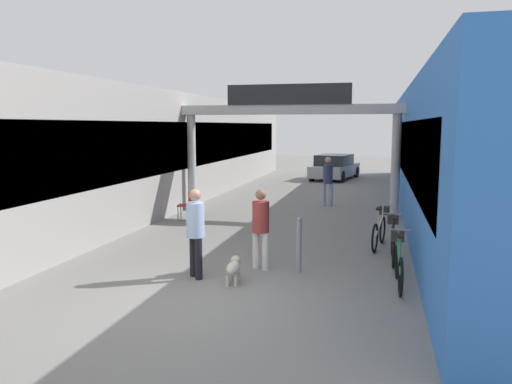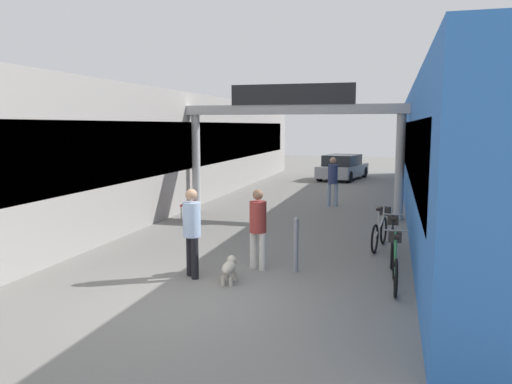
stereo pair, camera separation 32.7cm
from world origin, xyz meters
The scene contains 14 objects.
ground_plane centered at (0.00, 0.00, 0.00)m, with size 80.00×80.00×0.00m, color gray.
storefront_left centered at (-5.09, 11.00, 2.00)m, with size 3.00×26.00×4.00m.
storefront_right centered at (5.09, 11.00, 2.00)m, with size 3.00×26.00×4.00m.
arcade_sign_gateway centered at (0.00, 8.42, 2.94)m, with size 7.40×0.47×4.18m.
pedestrian_with_dog centered at (-0.48, 1.19, 0.98)m, with size 0.48×0.48×1.71m.
pedestrian_companion centered at (0.58, 2.05, 0.93)m, with size 0.44×0.44×1.63m.
pedestrian_carrying_crate centered at (1.09, 10.35, 1.02)m, with size 0.39×0.37×1.76m.
dog_on_leash centered at (0.30, 1.08, 0.28)m, with size 0.30×0.64×0.46m.
bicycle_green_nearest centered at (3.24, 1.67, 0.44)m, with size 0.46×1.69×0.98m.
bicycle_black_second centered at (3.19, 3.39, 0.44)m, with size 0.46×1.69×0.98m.
bicycle_silver_third centered at (2.91, 4.57, 0.44)m, with size 0.47×1.67×0.98m.
bollard_post_metal centered at (1.36, 2.05, 0.56)m, with size 0.10×0.10×1.10m.
cafe_chair_red_nearer centered at (-2.78, 6.55, 0.54)m, with size 0.45×0.45×0.89m.
parked_car_silver centered at (0.54, 19.54, 0.64)m, with size 2.52×4.27×1.33m.
Camera 1 is at (2.83, -7.49, 2.89)m, focal length 35.00 mm.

